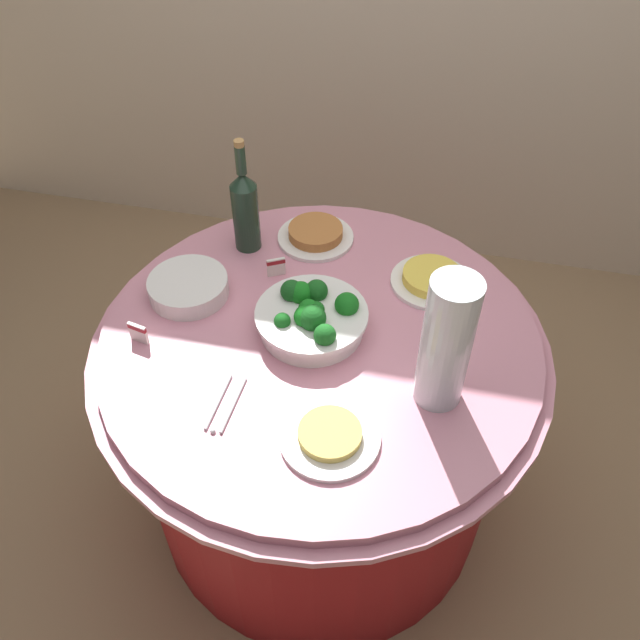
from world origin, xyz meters
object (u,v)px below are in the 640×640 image
at_px(food_plate_peanuts, 316,234).
at_px(plate_stack, 188,287).
at_px(broccoli_bowl, 312,317).
at_px(food_plate_fried_egg, 432,279).
at_px(decorative_fruit_vase, 446,346).
at_px(wine_bottle, 245,208).
at_px(food_plate_noodles, 330,436).
at_px(serving_tongs, 225,406).
at_px(label_placard_mid, 276,266).
at_px(label_placard_front, 138,332).

bearing_deg(food_plate_peanuts, plate_stack, -132.17).
xyz_separation_m(broccoli_bowl, food_plate_fried_egg, (0.27, 0.24, -0.03)).
bearing_deg(decorative_fruit_vase, food_plate_peanuts, 128.72).
distance_m(wine_bottle, food_plate_noodles, 0.71).
distance_m(broccoli_bowl, serving_tongs, 0.31).
height_order(decorative_fruit_vase, label_placard_mid, decorative_fruit_vase).
xyz_separation_m(wine_bottle, label_placard_mid, (0.11, -0.11, -0.10)).
distance_m(food_plate_peanuts, label_placard_front, 0.59).
distance_m(broccoli_bowl, decorative_fruit_vase, 0.37).
bearing_deg(wine_bottle, label_placard_front, -109.80).
height_order(food_plate_peanuts, label_placard_front, label_placard_front).
distance_m(broccoli_bowl, wine_bottle, 0.39).
bearing_deg(broccoli_bowl, wine_bottle, 131.49).
height_order(food_plate_fried_egg, label_placard_front, label_placard_front).
bearing_deg(label_placard_front, food_plate_fried_egg, 28.59).
height_order(food_plate_noodles, food_plate_peanuts, food_plate_peanuts).
height_order(broccoli_bowl, food_plate_peanuts, broccoli_bowl).
height_order(broccoli_bowl, label_placard_front, broccoli_bowl).
relative_size(broccoli_bowl, decorative_fruit_vase, 0.82).
bearing_deg(label_placard_front, plate_stack, 72.88).
bearing_deg(food_plate_peanuts, food_plate_fried_egg, -19.13).
xyz_separation_m(plate_stack, food_plate_noodles, (0.46, -0.37, -0.01)).
xyz_separation_m(broccoli_bowl, label_placard_front, (-0.40, -0.13, -0.01)).
distance_m(decorative_fruit_vase, food_plate_peanuts, 0.65).
bearing_deg(plate_stack, food_plate_fried_egg, 16.30).
relative_size(wine_bottle, decorative_fruit_vase, 0.99).
bearing_deg(plate_stack, broccoli_bowl, -9.24).
bearing_deg(serving_tongs, broccoli_bowl, 64.03).
height_order(decorative_fruit_vase, food_plate_fried_egg, decorative_fruit_vase).
xyz_separation_m(food_plate_fried_egg, food_plate_peanuts, (-0.35, 0.12, 0.00)).
bearing_deg(food_plate_fried_egg, serving_tongs, -128.38).
height_order(serving_tongs, food_plate_peanuts, food_plate_peanuts).
distance_m(plate_stack, food_plate_fried_egg, 0.65).
bearing_deg(food_plate_noodles, broccoli_bowl, 109.74).
bearing_deg(food_plate_peanuts, decorative_fruit_vase, -51.28).
distance_m(broccoli_bowl, food_plate_fried_egg, 0.36).
distance_m(wine_bottle, food_plate_peanuts, 0.22).
relative_size(decorative_fruit_vase, label_placard_mid, 6.18).
relative_size(wine_bottle, food_plate_peanuts, 1.53).
relative_size(food_plate_noodles, label_placard_front, 4.00).
bearing_deg(broccoli_bowl, food_plate_fried_egg, 40.99).
xyz_separation_m(plate_stack, wine_bottle, (0.09, 0.23, 0.10)).
height_order(wine_bottle, label_placard_mid, wine_bottle).
bearing_deg(wine_bottle, label_placard_mid, -43.32).
distance_m(wine_bottle, label_placard_front, 0.46).
xyz_separation_m(broccoli_bowl, plate_stack, (-0.35, 0.06, -0.02)).
bearing_deg(food_plate_noodles, label_placard_front, 160.60).
height_order(plate_stack, wine_bottle, wine_bottle).
xyz_separation_m(broccoli_bowl, food_plate_noodles, (0.11, -0.31, -0.03)).
bearing_deg(plate_stack, serving_tongs, -57.95).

